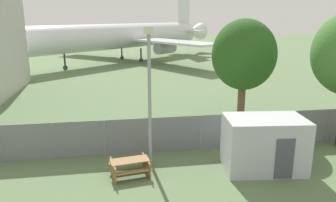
{
  "coord_description": "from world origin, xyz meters",
  "views": [
    {
      "loc": [
        -1.89,
        -5.26,
        7.09
      ],
      "look_at": [
        1.26,
        13.99,
        2.0
      ],
      "focal_mm": 35.0,
      "sensor_mm": 36.0,
      "label": 1
    }
  ],
  "objects_px": {
    "picnic_bench_near_cabin": "(130,166)",
    "tree_near_hangar": "(244,55)",
    "airplane": "(125,36)",
    "portable_cabin": "(264,144)"
  },
  "relations": [
    {
      "from": "picnic_bench_near_cabin",
      "to": "tree_near_hangar",
      "type": "height_order",
      "value": "tree_near_hangar"
    },
    {
      "from": "picnic_bench_near_cabin",
      "to": "tree_near_hangar",
      "type": "xyz_separation_m",
      "value": [
        7.68,
        6.13,
        4.18
      ]
    },
    {
      "from": "airplane",
      "to": "picnic_bench_near_cabin",
      "type": "relative_size",
      "value": 17.43
    },
    {
      "from": "airplane",
      "to": "picnic_bench_near_cabin",
      "type": "xyz_separation_m",
      "value": [
        -1.32,
        -39.2,
        -3.49
      ]
    },
    {
      "from": "portable_cabin",
      "to": "tree_near_hangar",
      "type": "distance_m",
      "value": 7.44
    },
    {
      "from": "airplane",
      "to": "picnic_bench_near_cabin",
      "type": "height_order",
      "value": "airplane"
    },
    {
      "from": "airplane",
      "to": "tree_near_hangar",
      "type": "distance_m",
      "value": 33.69
    },
    {
      "from": "portable_cabin",
      "to": "picnic_bench_near_cabin",
      "type": "xyz_separation_m",
      "value": [
        -6.27,
        0.35,
        -0.79
      ]
    },
    {
      "from": "airplane",
      "to": "picnic_bench_near_cabin",
      "type": "distance_m",
      "value": 39.38
    },
    {
      "from": "airplane",
      "to": "portable_cabin",
      "type": "distance_m",
      "value": 39.95
    }
  ]
}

